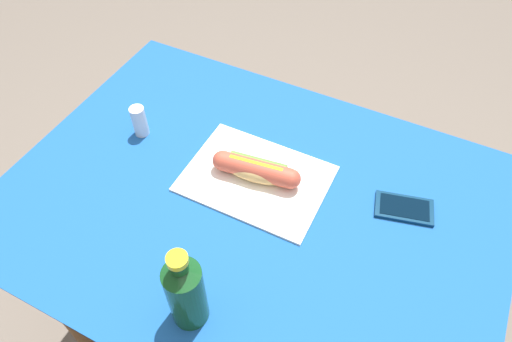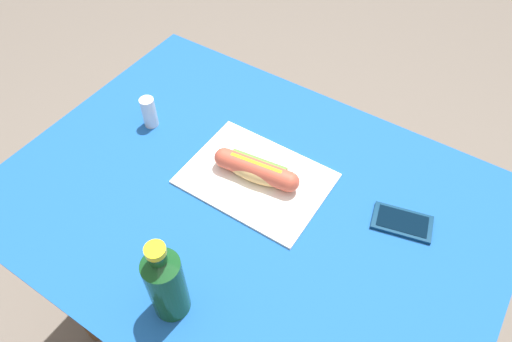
{
  "view_description": "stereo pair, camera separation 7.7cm",
  "coord_description": "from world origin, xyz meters",
  "px_view_note": "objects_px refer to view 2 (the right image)",
  "views": [
    {
      "loc": [
        0.28,
        -0.54,
        1.6
      ],
      "look_at": [
        -0.02,
        0.06,
        0.79
      ],
      "focal_mm": 32.55,
      "sensor_mm": 36.0,
      "label": 1
    },
    {
      "loc": [
        0.35,
        -0.5,
        1.6
      ],
      "look_at": [
        -0.02,
        0.06,
        0.79
      ],
      "focal_mm": 32.55,
      "sensor_mm": 36.0,
      "label": 2
    }
  ],
  "objects_px": {
    "hot_dog": "(256,170)",
    "cell_phone": "(402,222)",
    "soda_bottle": "(166,283)",
    "salt_shaker": "(149,112)"
  },
  "relations": [
    {
      "from": "cell_phone",
      "to": "soda_bottle",
      "type": "relative_size",
      "value": 0.66
    },
    {
      "from": "hot_dog",
      "to": "soda_bottle",
      "type": "distance_m",
      "value": 0.35
    },
    {
      "from": "soda_bottle",
      "to": "salt_shaker",
      "type": "relative_size",
      "value": 2.54
    },
    {
      "from": "cell_phone",
      "to": "soda_bottle",
      "type": "distance_m",
      "value": 0.51
    },
    {
      "from": "hot_dog",
      "to": "cell_phone",
      "type": "distance_m",
      "value": 0.34
    },
    {
      "from": "cell_phone",
      "to": "salt_shaker",
      "type": "distance_m",
      "value": 0.65
    },
    {
      "from": "hot_dog",
      "to": "cell_phone",
      "type": "relative_size",
      "value": 1.5
    },
    {
      "from": "cell_phone",
      "to": "hot_dog",
      "type": "bearing_deg",
      "value": -168.24
    },
    {
      "from": "soda_bottle",
      "to": "salt_shaker",
      "type": "height_order",
      "value": "soda_bottle"
    },
    {
      "from": "cell_phone",
      "to": "soda_bottle",
      "type": "height_order",
      "value": "soda_bottle"
    }
  ]
}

